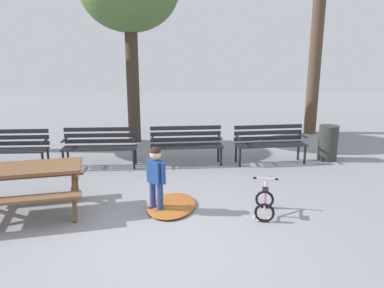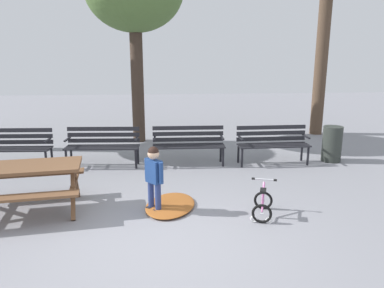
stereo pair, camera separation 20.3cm
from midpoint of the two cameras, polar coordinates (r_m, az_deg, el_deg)
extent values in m
plane|color=gray|center=(5.13, -5.98, -14.81)|extent=(36.00, 36.00, 0.00)
cube|color=brown|center=(6.26, -25.86, -3.47)|extent=(1.89, 1.00, 0.05)
cube|color=brown|center=(5.84, -26.60, -7.76)|extent=(1.82, 0.48, 0.04)
cube|color=brown|center=(6.86, -24.72, -4.45)|extent=(1.82, 0.48, 0.04)
cube|color=brown|center=(6.03, -18.62, -7.27)|extent=(0.14, 0.57, 0.76)
cube|color=brown|center=(6.50, -18.31, -5.71)|extent=(0.14, 0.57, 0.76)
cube|color=brown|center=(6.24, -18.50, -5.92)|extent=(0.23, 1.10, 0.04)
cube|color=#232328|center=(8.97, -26.60, -0.60)|extent=(1.60, 0.14, 0.03)
cube|color=#232328|center=(8.86, -26.89, -0.80)|extent=(1.60, 0.14, 0.03)
cube|color=#232328|center=(8.75, -27.19, -1.00)|extent=(1.60, 0.14, 0.03)
cube|color=#232328|center=(8.65, -27.50, -1.20)|extent=(1.60, 0.14, 0.03)
cube|color=#232328|center=(8.98, -26.57, 0.08)|extent=(1.60, 0.12, 0.09)
cube|color=#232328|center=(8.95, -26.67, 0.91)|extent=(1.60, 0.12, 0.09)
cube|color=#232328|center=(8.93, -26.76, 1.74)|extent=(1.60, 0.12, 0.09)
cylinder|color=black|center=(8.44, -22.62, -2.57)|extent=(0.05, 0.05, 0.44)
cylinder|color=black|center=(8.77, -21.88, -1.91)|extent=(0.05, 0.05, 0.44)
cube|color=black|center=(8.51, -22.49, 0.36)|extent=(0.06, 0.40, 0.03)
cube|color=#232328|center=(8.49, -14.48, -0.30)|extent=(1.60, 0.16, 0.03)
cube|color=#232328|center=(8.38, -14.64, -0.50)|extent=(1.60, 0.16, 0.03)
cube|color=#232328|center=(8.26, -14.80, -0.71)|extent=(1.60, 0.16, 0.03)
cube|color=#232328|center=(8.15, -14.97, -0.92)|extent=(1.60, 0.16, 0.03)
cube|color=#232328|center=(8.50, -14.47, 0.42)|extent=(1.60, 0.14, 0.09)
cube|color=#232328|center=(8.48, -14.53, 1.30)|extent=(1.60, 0.14, 0.09)
cube|color=#232328|center=(8.45, -14.58, 2.18)|extent=(1.60, 0.14, 0.09)
cylinder|color=black|center=(8.10, -9.65, -2.33)|extent=(0.05, 0.05, 0.44)
cylinder|color=black|center=(8.45, -9.38, -1.65)|extent=(0.05, 0.05, 0.44)
cube|color=black|center=(8.17, -9.62, 0.71)|extent=(0.06, 0.40, 0.03)
cylinder|color=black|center=(8.41, -19.86, -2.38)|extent=(0.05, 0.05, 0.44)
cylinder|color=black|center=(8.74, -19.19, -1.72)|extent=(0.05, 0.05, 0.44)
cube|color=black|center=(8.48, -19.74, 0.56)|extent=(0.06, 0.40, 0.03)
cube|color=#232328|center=(8.39, -1.63, -0.02)|extent=(1.60, 0.09, 0.03)
cube|color=#232328|center=(8.27, -1.57, -0.22)|extent=(1.60, 0.09, 0.03)
cube|color=#232328|center=(8.16, -1.51, -0.43)|extent=(1.60, 0.09, 0.03)
cube|color=#232328|center=(8.04, -1.45, -0.64)|extent=(1.60, 0.09, 0.03)
cube|color=#232328|center=(8.40, -1.66, 0.71)|extent=(1.60, 0.06, 0.09)
cube|color=#232328|center=(8.37, -1.66, 1.59)|extent=(1.60, 0.06, 0.09)
cube|color=#232328|center=(8.35, -1.67, 2.49)|extent=(1.60, 0.06, 0.09)
cylinder|color=black|center=(8.20, 3.78, -1.96)|extent=(0.05, 0.05, 0.44)
cylinder|color=black|center=(8.55, 3.39, -1.30)|extent=(0.05, 0.05, 0.44)
cube|color=black|center=(8.28, 3.62, 1.05)|extent=(0.05, 0.40, 0.03)
cylinder|color=black|center=(8.10, -6.76, -2.23)|extent=(0.05, 0.05, 0.44)
cylinder|color=black|center=(8.45, -6.71, -1.56)|extent=(0.05, 0.05, 0.44)
cube|color=black|center=(8.17, -6.81, 0.81)|extent=(0.05, 0.40, 0.03)
cube|color=#232328|center=(8.66, 11.00, 0.18)|extent=(1.60, 0.11, 0.03)
cube|color=#232328|center=(8.55, 11.25, -0.01)|extent=(1.60, 0.11, 0.03)
cube|color=#232328|center=(8.44, 11.51, -0.21)|extent=(1.60, 0.11, 0.03)
cube|color=#232328|center=(8.33, 11.77, -0.41)|extent=(1.60, 0.11, 0.03)
cube|color=#232328|center=(8.68, 10.94, 0.88)|extent=(1.60, 0.08, 0.09)
cube|color=#232328|center=(8.65, 10.98, 1.74)|extent=(1.60, 0.08, 0.09)
cube|color=#232328|center=(8.62, 11.02, 2.61)|extent=(1.60, 0.08, 0.09)
cylinder|color=black|center=(8.68, 16.34, -1.61)|extent=(0.05, 0.05, 0.44)
cylinder|color=black|center=(9.00, 15.42, -1.01)|extent=(0.05, 0.05, 0.44)
cube|color=black|center=(8.75, 16.05, 1.23)|extent=(0.05, 0.40, 0.03)
cylinder|color=black|center=(8.20, 6.69, -2.04)|extent=(0.05, 0.05, 0.44)
cylinder|color=black|center=(8.53, 6.10, -1.38)|extent=(0.05, 0.05, 0.44)
cube|color=black|center=(8.26, 6.47, 0.97)|extent=(0.05, 0.40, 0.03)
cylinder|color=navy|center=(5.87, -5.92, -8.37)|extent=(0.10, 0.10, 0.49)
cube|color=black|center=(5.95, -5.87, -10.28)|extent=(0.18, 0.17, 0.06)
cylinder|color=navy|center=(5.98, -7.03, -7.94)|extent=(0.10, 0.10, 0.49)
cube|color=black|center=(6.07, -6.97, -9.81)|extent=(0.18, 0.17, 0.06)
cube|color=navy|center=(5.78, -6.59, -4.26)|extent=(0.28, 0.29, 0.36)
sphere|color=#E0B28E|center=(5.70, -6.67, -1.55)|extent=(0.18, 0.18, 0.18)
sphere|color=black|center=(5.69, -6.68, -1.29)|extent=(0.17, 0.17, 0.17)
cylinder|color=navy|center=(5.66, -5.47, -4.52)|extent=(0.07, 0.07, 0.34)
cylinder|color=navy|center=(5.90, -7.68, -3.81)|extent=(0.07, 0.07, 0.34)
torus|color=black|center=(6.14, 10.17, -8.41)|extent=(0.30, 0.13, 0.30)
cylinder|color=silver|center=(6.14, 10.17, -8.41)|extent=(0.06, 0.05, 0.04)
torus|color=black|center=(5.66, 10.07, -10.38)|extent=(0.30, 0.13, 0.30)
cylinder|color=silver|center=(5.66, 10.07, -10.38)|extent=(0.06, 0.05, 0.04)
torus|color=white|center=(5.71, 8.90, -11.20)|extent=(0.11, 0.06, 0.11)
torus|color=white|center=(5.70, 11.15, -11.31)|extent=(0.11, 0.06, 0.11)
cylinder|color=pink|center=(5.91, 10.21, -7.54)|extent=(0.13, 0.30, 0.32)
cylinder|color=pink|center=(5.77, 10.17, -8.30)|extent=(0.06, 0.08, 0.27)
cylinder|color=pink|center=(5.75, 10.09, -9.89)|extent=(0.09, 0.20, 0.05)
cylinder|color=silver|center=(6.07, 10.23, -7.08)|extent=(0.05, 0.08, 0.32)
cylinder|color=pink|center=(5.86, 10.25, -6.70)|extent=(0.13, 0.32, 0.05)
cube|color=black|center=(5.70, 10.23, -6.98)|extent=(0.14, 0.19, 0.04)
cylinder|color=silver|center=(5.98, 10.32, -5.27)|extent=(0.33, 0.12, 0.02)
cylinder|color=black|center=(5.98, 8.68, -5.19)|extent=(0.06, 0.05, 0.04)
cylinder|color=black|center=(5.98, 11.95, -5.34)|extent=(0.06, 0.05, 0.04)
ellipsoid|color=#9E5623|center=(6.14, -4.06, -9.40)|extent=(1.06, 1.28, 0.07)
cylinder|color=#2D332D|center=(9.17, 19.60, 0.17)|extent=(0.44, 0.44, 0.82)
cylinder|color=#423328|center=(10.43, -9.64, 8.89)|extent=(0.34, 0.34, 3.16)
cylinder|color=brown|center=(11.95, 17.92, 12.11)|extent=(0.37, 0.37, 4.44)
camera|label=1|loc=(0.10, -90.87, -0.22)|focal=34.65mm
camera|label=2|loc=(0.10, 89.13, 0.22)|focal=34.65mm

